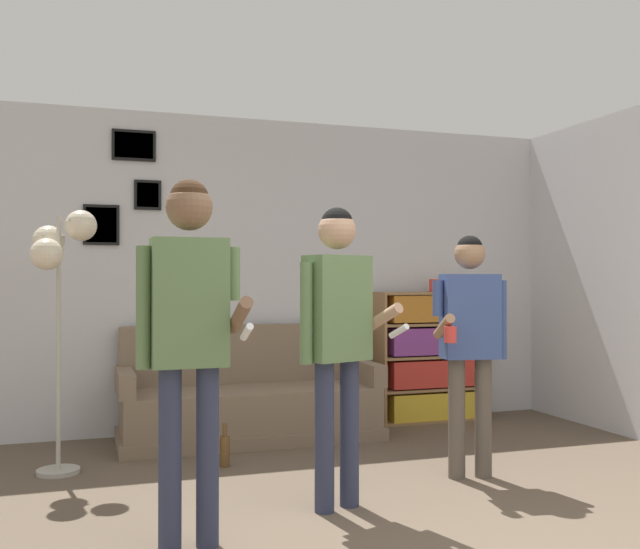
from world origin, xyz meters
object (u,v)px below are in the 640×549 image
at_px(person_player_foreground_left, 189,318).
at_px(drinking_cup, 434,286).
at_px(couch, 249,402).
at_px(person_player_foreground_center, 337,323).
at_px(floor_lamp, 59,262).
at_px(bottle_on_floor, 225,450).
at_px(person_watcher_holding_cup, 470,330).
at_px(bookshelf, 432,356).

xyz_separation_m(person_player_foreground_left, drinking_cup, (2.58, 2.44, 0.13)).
height_order(couch, person_player_foreground_center, person_player_foreground_center).
bearing_deg(person_player_foreground_center, floor_lamp, 139.89).
bearing_deg(person_player_foreground_center, bottle_on_floor, 111.27).
distance_m(person_player_foreground_left, bottle_on_floor, 1.80).
height_order(person_player_foreground_center, drinking_cup, person_player_foreground_center).
bearing_deg(person_watcher_holding_cup, bottle_on_floor, 152.04).
bearing_deg(person_player_foreground_left, bookshelf, 43.66).
xyz_separation_m(couch, bookshelf, (1.75, 0.19, 0.29)).
xyz_separation_m(couch, drinking_cup, (1.78, 0.19, 0.94)).
distance_m(couch, person_watcher_holding_cup, 2.05).
xyz_separation_m(bookshelf, person_player_foreground_center, (-1.68, -2.11, 0.46)).
bearing_deg(bookshelf, person_player_foreground_center, -128.54).
distance_m(floor_lamp, person_player_foreground_center, 2.02).
relative_size(person_player_foreground_left, person_watcher_holding_cup, 1.12).
bearing_deg(bottle_on_floor, person_watcher_holding_cup, -27.96).
bearing_deg(person_player_foreground_left, drinking_cup, 43.40).
xyz_separation_m(person_watcher_holding_cup, drinking_cup, (0.66, 1.78, 0.28)).
relative_size(couch, person_player_foreground_left, 1.17).
distance_m(person_player_foreground_center, bottle_on_floor, 1.51).
distance_m(person_watcher_holding_cup, drinking_cup, 1.92).
height_order(person_player_foreground_center, bottle_on_floor, person_player_foreground_center).
bearing_deg(person_watcher_holding_cup, drinking_cup, 69.59).
distance_m(bookshelf, bottle_on_floor, 2.38).
bearing_deg(couch, floor_lamp, -156.36).
bearing_deg(person_watcher_holding_cup, bookshelf, 70.25).
relative_size(couch, bookshelf, 1.77).
distance_m(bookshelf, person_watcher_holding_cup, 1.93).
distance_m(person_player_foreground_left, person_player_foreground_center, 0.94).
relative_size(floor_lamp, person_watcher_holding_cup, 1.11).
distance_m(person_player_foreground_center, drinking_cup, 2.71).
xyz_separation_m(couch, person_player_foreground_left, (-0.80, -2.24, 0.81)).
xyz_separation_m(bookshelf, floor_lamp, (-3.20, -0.83, 0.82)).
distance_m(person_player_foreground_center, person_watcher_holding_cup, 1.09).
relative_size(bookshelf, person_player_foreground_left, 0.66).
distance_m(couch, person_player_foreground_center, 2.06).
bearing_deg(person_player_foreground_center, couch, 92.32).
bearing_deg(bookshelf, couch, -173.69).
xyz_separation_m(person_player_foreground_center, drinking_cup, (1.70, 2.11, 0.19)).
distance_m(bookshelf, drinking_cup, 0.65).
xyz_separation_m(bottle_on_floor, drinking_cup, (2.13, 1.00, 1.12)).
distance_m(floor_lamp, person_watcher_holding_cup, 2.77).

